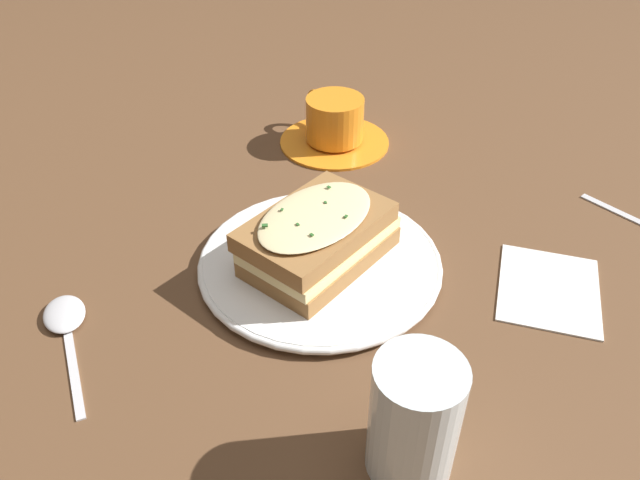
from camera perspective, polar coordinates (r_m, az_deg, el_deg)
ground_plane at (r=0.66m, az=0.71°, el=-3.59°), size 2.40×2.40×0.00m
dinner_plate at (r=0.67m, az=-0.00°, el=-2.09°), size 0.26×0.26×0.01m
sandwich at (r=0.65m, az=-0.18°, el=0.30°), size 0.18×0.18×0.06m
teacup_with_saucer at (r=0.89m, az=1.30°, el=10.49°), size 0.15×0.15×0.07m
water_glass at (r=0.48m, az=8.61°, el=-15.90°), size 0.07×0.07×0.11m
spoon at (r=0.66m, az=-22.26°, el=-6.84°), size 0.16×0.07×0.01m
napkin at (r=0.69m, az=20.21°, el=-4.17°), size 0.15×0.14×0.00m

